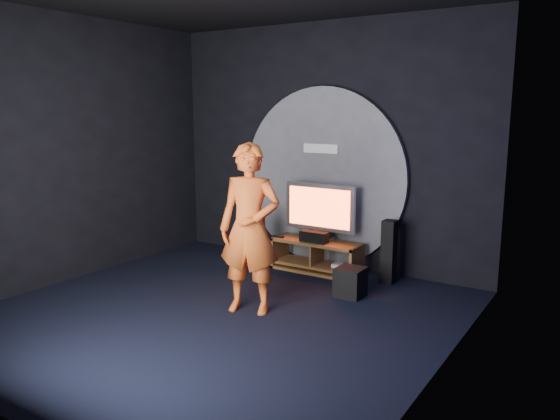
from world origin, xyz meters
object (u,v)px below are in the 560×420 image
object	(u,v)px
tower_speaker_left	(257,241)
subwoofer	(350,282)
player	(250,229)
tv	(320,209)
tower_speaker_right	(389,252)
media_console	(317,258)

from	to	relation	value
tower_speaker_left	subwoofer	bearing A→B (deg)	-10.96
player	tv	bearing A→B (deg)	76.22
player	tower_speaker_right	bearing A→B (deg)	45.64
tv	player	world-z (taller)	player
tv	tower_speaker_left	xyz separation A→B (m)	(-0.78, -0.44, -0.46)
tower_speaker_right	media_console	bearing A→B (deg)	-176.32
tower_speaker_left	player	size ratio (longest dim) A/B	0.44
tower_speaker_left	tower_speaker_right	size ratio (longest dim) A/B	1.00
tv	subwoofer	world-z (taller)	tv
tv	tower_speaker_right	world-z (taller)	tv
media_console	tv	xyz separation A→B (m)	(-0.01, 0.07, 0.69)
tower_speaker_right	tower_speaker_left	bearing A→B (deg)	-166.49
player	subwoofer	bearing A→B (deg)	38.02
media_console	player	xyz separation A→B (m)	(0.10, -1.76, 0.77)
media_console	subwoofer	xyz separation A→B (m)	(0.84, -0.69, -0.01)
media_console	tower_speaker_left	world-z (taller)	tower_speaker_left
subwoofer	player	world-z (taller)	player
media_console	tower_speaker_right	xyz separation A→B (m)	(1.04, 0.07, 0.23)
tower_speaker_left	subwoofer	xyz separation A→B (m)	(1.63, -0.32, -0.24)
tower_speaker_left	media_console	bearing A→B (deg)	25.27
player	media_console	bearing A→B (deg)	76.10
tower_speaker_right	subwoofer	world-z (taller)	tower_speaker_right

